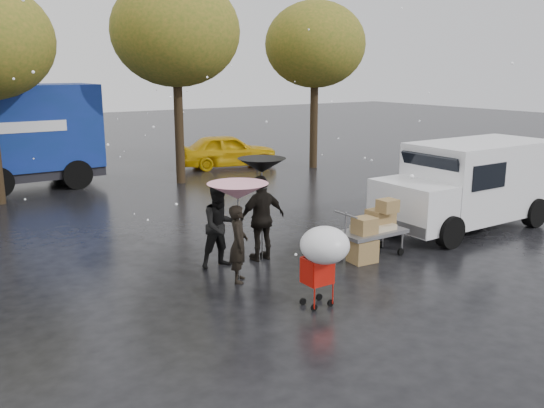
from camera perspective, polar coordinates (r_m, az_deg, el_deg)
ground at (r=11.41m, az=0.74°, el=-7.37°), size 90.00×90.00×0.00m
person_pink at (r=11.05m, az=-3.34°, el=-3.95°), size 0.60×0.66×1.51m
person_middle at (r=11.84m, az=-5.12°, el=-2.20°), size 0.86×0.68×1.75m
person_black at (r=12.23m, az=-1.00°, el=-1.41°), size 1.09×0.47×1.85m
umbrella_pink at (r=10.79m, az=-3.41°, el=1.27°), size 1.16×1.16×1.94m
umbrella_black at (r=11.99m, az=-1.02°, el=3.83°), size 1.02×1.02×2.21m
vendor_cart at (r=12.74m, az=10.15°, el=-1.94°), size 1.52×0.80×1.27m
shopping_cart at (r=9.72m, az=5.13°, el=-4.51°), size 0.84×0.84×1.46m
white_van at (r=15.58m, az=18.96°, el=1.97°), size 4.91×2.18×2.20m
box_ground_near at (r=12.42m, az=8.96°, el=-4.60°), size 0.58×0.48×0.49m
box_ground_far at (r=12.67m, az=4.42°, el=-4.48°), size 0.51×0.44×0.34m
yellow_taxi at (r=24.05m, az=-4.39°, el=5.29°), size 4.34×2.57×1.38m
tree_row at (r=19.65m, az=-17.72°, el=15.60°), size 21.60×4.40×7.12m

